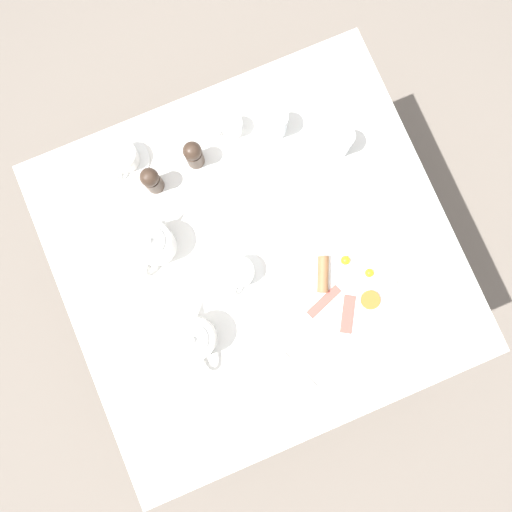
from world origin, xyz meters
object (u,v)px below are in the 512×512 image
object	(u,v)px
napkin_folded	(287,383)
salt_grinder	(152,180)
water_glass_short	(340,142)
pepper_grinder	(194,154)
creamer_jug	(231,126)
teapot_near	(153,244)
teacup_with_saucer_right	(239,273)
water_glass_tall	(275,123)
teapot_far	(195,339)
knife_by_plate	(246,198)
spoon_for_tea	(362,201)
breakfast_plate	(345,286)
fork_by_plate	(454,332)
teacup_with_saucer_left	(124,158)

from	to	relation	value
napkin_folded	salt_grinder	bearing A→B (deg)	-79.05
water_glass_short	pepper_grinder	world-z (taller)	pepper_grinder
creamer_jug	napkin_folded	bearing A→B (deg)	79.30
salt_grinder	teapot_near	bearing A→B (deg)	69.12
teapot_near	pepper_grinder	xyz separation A→B (m)	(-0.20, -0.19, 0.01)
salt_grinder	teacup_with_saucer_right	bearing A→B (deg)	110.60
teapot_near	water_glass_tall	distance (m)	0.48
teapot_far	pepper_grinder	size ratio (longest dim) A/B	1.76
salt_grinder	knife_by_plate	bearing A→B (deg)	149.10
water_glass_short	spoon_for_tea	xyz separation A→B (m)	(-0.00, 0.17, -0.05)
teapot_far	breakfast_plate	bearing A→B (deg)	-86.20
napkin_folded	spoon_for_tea	xyz separation A→B (m)	(-0.40, -0.38, -0.00)
napkin_folded	knife_by_plate	distance (m)	0.53
spoon_for_tea	teacup_with_saucer_right	bearing A→B (deg)	7.60
water_glass_tall	salt_grinder	size ratio (longest dim) A/B	0.83
teapot_far	knife_by_plate	xyz separation A→B (m)	(-0.28, -0.31, -0.05)
breakfast_plate	creamer_jug	size ratio (longest dim) A/B	3.32
teapot_near	creamer_jug	size ratio (longest dim) A/B	1.88
teapot_near	spoon_for_tea	xyz separation A→B (m)	(-0.58, 0.11, -0.05)
pepper_grinder	spoon_for_tea	world-z (taller)	pepper_grinder
creamer_jug	salt_grinder	xyz separation A→B (m)	(0.26, 0.07, 0.03)
napkin_folded	water_glass_tall	bearing A→B (deg)	-110.48
breakfast_plate	spoon_for_tea	bearing A→B (deg)	-125.89
creamer_jug	knife_by_plate	xyz separation A→B (m)	(0.04, 0.20, -0.03)
breakfast_plate	salt_grinder	size ratio (longest dim) A/B	2.45
breakfast_plate	napkin_folded	size ratio (longest dim) A/B	1.82
pepper_grinder	salt_grinder	bearing A→B (deg)	9.50
napkin_folded	fork_by_plate	size ratio (longest dim) A/B	0.96
creamer_jug	napkin_folded	distance (m)	0.73
breakfast_plate	water_glass_short	xyz separation A→B (m)	(-0.14, -0.37, 0.04)
pepper_grinder	water_glass_short	bearing A→B (deg)	162.80
fork_by_plate	salt_grinder	bearing A→B (deg)	-49.26
teacup_with_saucer_right	spoon_for_tea	size ratio (longest dim) A/B	0.96
teacup_with_saucer_left	fork_by_plate	bearing A→B (deg)	129.23
fork_by_plate	breakfast_plate	bearing A→B (deg)	-45.47
spoon_for_tea	teapot_near	bearing A→B (deg)	-10.26
teacup_with_saucer_left	knife_by_plate	bearing A→B (deg)	139.41
teacup_with_saucer_left	teacup_with_saucer_right	distance (m)	0.46
water_glass_short	water_glass_tall	bearing A→B (deg)	-39.58
fork_by_plate	knife_by_plate	world-z (taller)	same
breakfast_plate	creamer_jug	world-z (taller)	creamer_jug
teapot_near	creamer_jug	xyz separation A→B (m)	(-0.32, -0.23, -0.02)
teapot_near	breakfast_plate	bearing A→B (deg)	-77.20
creamer_jug	salt_grinder	distance (m)	0.27
breakfast_plate	fork_by_plate	distance (m)	0.32
teapot_far	salt_grinder	bearing A→B (deg)	0.54
teapot_near	salt_grinder	world-z (taller)	teapot_near
teapot_near	water_glass_tall	world-z (taller)	teapot_near
fork_by_plate	knife_by_plate	size ratio (longest dim) A/B	0.77
salt_grinder	spoon_for_tea	distance (m)	0.59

